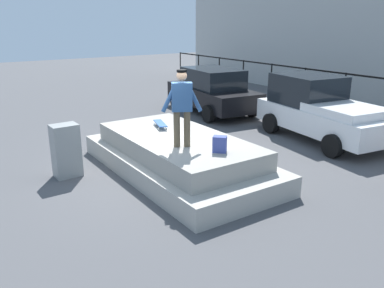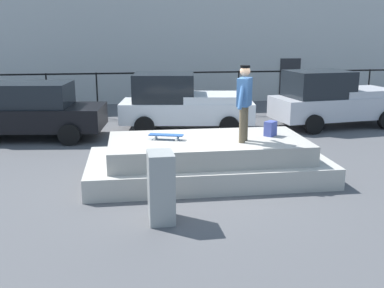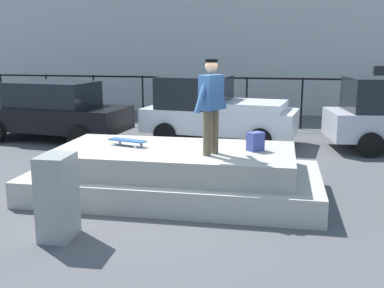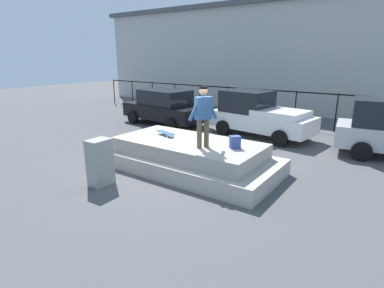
# 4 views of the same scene
# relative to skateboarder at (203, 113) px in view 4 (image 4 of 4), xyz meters

# --- Properties ---
(ground_plane) EXTENTS (60.00, 60.00, 0.00)m
(ground_plane) POSITION_rel_skateboarder_xyz_m (-0.90, 0.00, -1.85)
(ground_plane) COLOR #4C4C4F
(concrete_ledge) EXTENTS (5.38, 2.64, 0.90)m
(concrete_ledge) POSITION_rel_skateboarder_xyz_m (-0.73, 0.35, -1.45)
(concrete_ledge) COLOR #ADA89E
(concrete_ledge) RESTS_ON ground_plane
(skateboarder) EXTENTS (0.50, 0.81, 1.66)m
(skateboarder) POSITION_rel_skateboarder_xyz_m (0.00, 0.00, 0.00)
(skateboarder) COLOR brown
(skateboarder) RESTS_ON concrete_ledge
(skateboard) EXTENTS (0.79, 0.41, 0.12)m
(skateboard) POSITION_rel_skateboarder_xyz_m (-1.67, 0.40, -0.85)
(skateboard) COLOR #264C8C
(skateboard) RESTS_ON concrete_ledge
(backpack) EXTENTS (0.34, 0.34, 0.34)m
(backpack) POSITION_rel_skateboarder_xyz_m (0.76, 0.45, -0.78)
(backpack) COLOR #3F4C99
(backpack) RESTS_ON concrete_ledge
(car_black_sedan_near) EXTENTS (4.61, 2.48, 1.73)m
(car_black_sedan_near) POSITION_rel_skateboarder_xyz_m (-5.49, 4.92, -0.98)
(car_black_sedan_near) COLOR black
(car_black_sedan_near) RESTS_ON ground_plane
(car_white_pickup_mid) EXTENTS (4.56, 2.43, 1.90)m
(car_white_pickup_mid) POSITION_rel_skateboarder_xyz_m (-0.71, 5.42, -0.92)
(car_white_pickup_mid) COLOR white
(car_white_pickup_mid) RESTS_ON ground_plane
(utility_box) EXTENTS (0.46, 0.61, 1.25)m
(utility_box) POSITION_rel_skateboarder_xyz_m (-1.96, -1.96, -1.23)
(utility_box) COLOR gray
(utility_box) RESTS_ON ground_plane
(fence_row) EXTENTS (24.06, 0.06, 1.73)m
(fence_row) POSITION_rel_skateboarder_xyz_m (-0.90, 8.12, -0.66)
(fence_row) COLOR black
(fence_row) RESTS_ON ground_plane
(warehouse_building) EXTENTS (30.99, 9.41, 6.62)m
(warehouse_building) POSITION_rel_skateboarder_xyz_m (-0.90, 15.87, 1.46)
(warehouse_building) COLOR #B2B2AD
(warehouse_building) RESTS_ON ground_plane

